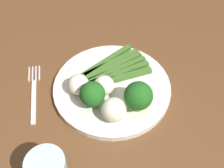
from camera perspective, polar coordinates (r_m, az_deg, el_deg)
dining_table at (r=0.68m, az=-2.32°, el=-9.40°), size 1.33×1.04×0.72m
plate at (r=0.63m, az=0.00°, el=-0.72°), size 0.26×0.26×0.01m
asparagus_bundle at (r=0.65m, az=0.67°, el=3.16°), size 0.16×0.14×0.01m
broccoli_back at (r=0.56m, az=5.40°, el=-2.49°), size 0.06×0.06×0.07m
broccoli_left at (r=0.56m, az=-4.03°, el=-2.34°), size 0.05×0.05×0.06m
cauliflower_near_fork at (r=0.55m, az=0.35°, el=-5.30°), size 0.05×0.05×0.05m
cauliflower_mid at (r=0.60m, az=-6.87°, el=-0.11°), size 0.05×0.05×0.05m
cauliflower_edge at (r=0.60m, az=-1.64°, el=-0.29°), size 0.04×0.04×0.04m
fork at (r=0.65m, az=-15.67°, el=-1.62°), size 0.04×0.17×0.00m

